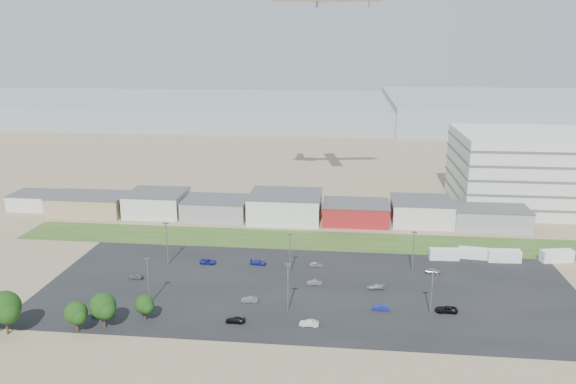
# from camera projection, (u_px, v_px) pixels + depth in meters

# --- Properties ---
(ground) EXTENTS (700.00, 700.00, 0.00)m
(ground) POSITION_uv_depth(u_px,v_px,m) (275.00, 331.00, 108.24)
(ground) COLOR #897457
(ground) RESTS_ON ground
(parking_lot) EXTENTS (120.00, 50.00, 0.01)m
(parking_lot) POSITION_uv_depth(u_px,v_px,m) (308.00, 288.00, 126.92)
(parking_lot) COLOR black
(parking_lot) RESTS_ON ground
(grass_strip) EXTENTS (160.00, 16.00, 0.02)m
(grass_strip) POSITION_uv_depth(u_px,v_px,m) (299.00, 240.00, 158.17)
(grass_strip) COLOR #2E4D1D
(grass_strip) RESTS_ON ground
(hills_backdrop) EXTENTS (700.00, 200.00, 9.00)m
(hills_backdrop) POSITION_uv_depth(u_px,v_px,m) (387.00, 113.00, 405.40)
(hills_backdrop) COLOR gray
(hills_backdrop) RESTS_ON ground
(building_row) EXTENTS (170.00, 20.00, 8.00)m
(building_row) POSITION_uv_depth(u_px,v_px,m) (251.00, 206.00, 177.17)
(building_row) COLOR silver
(building_row) RESTS_ON ground
(box_trailer_a) EXTENTS (7.59, 2.68, 2.81)m
(box_trailer_a) POSITION_uv_depth(u_px,v_px,m) (444.00, 254.00, 143.63)
(box_trailer_a) COLOR silver
(box_trailer_a) RESTS_ON ground
(box_trailer_b) EXTENTS (7.52, 3.11, 2.74)m
(box_trailer_b) POSITION_uv_depth(u_px,v_px,m) (473.00, 253.00, 144.41)
(box_trailer_b) COLOR silver
(box_trailer_b) RESTS_ON ground
(box_trailer_c) EXTENTS (8.25, 2.92, 3.05)m
(box_trailer_c) POSITION_uv_depth(u_px,v_px,m) (504.00, 256.00, 142.17)
(box_trailer_c) COLOR silver
(box_trailer_c) RESTS_ON ground
(box_trailer_d) EXTENTS (8.49, 4.26, 3.05)m
(box_trailer_d) POSITION_uv_depth(u_px,v_px,m) (557.00, 256.00, 142.15)
(box_trailer_d) COLOR silver
(box_trailer_d) RESTS_ON ground
(tree_left) EXTENTS (6.58, 6.58, 9.86)m
(tree_left) POSITION_uv_depth(u_px,v_px,m) (5.00, 310.00, 105.85)
(tree_left) COLOR black
(tree_left) RESTS_ON ground
(tree_mid) EXTENTS (4.65, 4.65, 6.97)m
(tree_mid) POSITION_uv_depth(u_px,v_px,m) (76.00, 315.00, 107.14)
(tree_mid) COLOR black
(tree_mid) RESTS_ON ground
(tree_right) EXTENTS (5.45, 5.45, 8.18)m
(tree_right) POSITION_uv_depth(u_px,v_px,m) (103.00, 308.00, 108.45)
(tree_right) COLOR black
(tree_right) RESTS_ON ground
(tree_near) EXTENTS (4.07, 4.07, 6.10)m
(tree_near) POSITION_uv_depth(u_px,v_px,m) (144.00, 306.00, 111.60)
(tree_near) COLOR black
(tree_near) RESTS_ON ground
(lightpole_front_l) EXTENTS (1.21, 0.50, 10.26)m
(lightpole_front_l) POSITION_uv_depth(u_px,v_px,m) (148.00, 281.00, 118.29)
(lightpole_front_l) COLOR slate
(lightpole_front_l) RESTS_ON ground
(lightpole_front_m) EXTENTS (1.24, 0.52, 10.56)m
(lightpole_front_m) POSITION_uv_depth(u_px,v_px,m) (288.00, 288.00, 114.84)
(lightpole_front_m) COLOR slate
(lightpole_front_m) RESTS_ON ground
(lightpole_front_r) EXTENTS (1.18, 0.49, 10.00)m
(lightpole_front_r) POSITION_uv_depth(u_px,v_px,m) (432.00, 292.00, 113.33)
(lightpole_front_r) COLOR slate
(lightpole_front_r) RESTS_ON ground
(lightpole_back_l) EXTENTS (1.29, 0.54, 10.97)m
(lightpole_back_l) POSITION_uv_depth(u_px,v_px,m) (167.00, 244.00, 139.25)
(lightpole_back_l) COLOR slate
(lightpole_back_l) RESTS_ON ground
(lightpole_back_m) EXTENTS (1.16, 0.49, 9.90)m
(lightpole_back_m) POSITION_uv_depth(u_px,v_px,m) (290.00, 254.00, 134.12)
(lightpole_back_m) COLOR slate
(lightpole_back_m) RESTS_ON ground
(lightpole_back_r) EXTENTS (1.22, 0.51, 10.34)m
(lightpole_back_r) POSITION_uv_depth(u_px,v_px,m) (413.00, 252.00, 134.44)
(lightpole_back_r) COLOR slate
(lightpole_back_r) RESTS_ON ground
(parked_car_0) EXTENTS (4.60, 2.25, 1.26)m
(parked_car_0) POSITION_uv_depth(u_px,v_px,m) (446.00, 309.00, 115.58)
(parked_car_0) COLOR black
(parked_car_0) RESTS_ON ground
(parked_car_1) EXTENTS (3.67, 1.51, 1.18)m
(parked_car_1) POSITION_uv_depth(u_px,v_px,m) (380.00, 308.00, 116.48)
(parked_car_1) COLOR navy
(parked_car_1) RESTS_ON ground
(parked_car_3) EXTENTS (3.93, 1.65, 1.13)m
(parked_car_3) POSITION_uv_depth(u_px,v_px,m) (235.00, 320.00, 111.29)
(parked_car_3) COLOR black
(parked_car_3) RESTS_ON ground
(parked_car_4) EXTENTS (3.69, 1.54, 1.19)m
(parked_car_4) POSITION_uv_depth(u_px,v_px,m) (249.00, 300.00, 120.10)
(parked_car_4) COLOR #595B5E
(parked_car_4) RESTS_ON ground
(parked_car_5) EXTENTS (3.53, 1.72, 1.16)m
(parked_car_5) POSITION_uv_depth(u_px,v_px,m) (136.00, 276.00, 132.01)
(parked_car_5) COLOR #595B5E
(parked_car_5) RESTS_ON ground
(parked_car_6) EXTENTS (4.17, 1.94, 1.18)m
(parked_car_6) POSITION_uv_depth(u_px,v_px,m) (258.00, 262.00, 140.46)
(parked_car_6) COLOR navy
(parked_car_6) RESTS_ON ground
(parked_car_7) EXTENTS (3.57, 1.63, 1.13)m
(parked_car_7) POSITION_uv_depth(u_px,v_px,m) (315.00, 282.00, 128.79)
(parked_car_7) COLOR #595B5E
(parked_car_7) RESTS_ON ground
(parked_car_8) EXTENTS (3.69, 1.74, 1.22)m
(parked_car_8) POSITION_uv_depth(u_px,v_px,m) (432.00, 271.00, 135.06)
(parked_car_8) COLOR #A5A5AA
(parked_car_8) RESTS_ON ground
(parked_car_9) EXTENTS (4.19, 2.09, 1.14)m
(parked_car_9) POSITION_uv_depth(u_px,v_px,m) (208.00, 262.00, 140.95)
(parked_car_9) COLOR navy
(parked_car_9) RESTS_ON ground
(parked_car_10) EXTENTS (4.37, 2.07, 1.23)m
(parked_car_10) POSITION_uv_depth(u_px,v_px,m) (103.00, 314.00, 113.74)
(parked_car_10) COLOR #595B5E
(parked_car_10) RESTS_ON ground
(parked_car_11) EXTENTS (3.47, 1.61, 1.10)m
(parked_car_11) POSITION_uv_depth(u_px,v_px,m) (317.00, 265.00, 138.92)
(parked_car_11) COLOR #A5A5AA
(parked_car_11) RESTS_ON ground
(parked_car_12) EXTENTS (4.19, 2.11, 1.17)m
(parked_car_12) POSITION_uv_depth(u_px,v_px,m) (375.00, 287.00, 126.38)
(parked_car_12) COLOR #A5A5AA
(parked_car_12) RESTS_ON ground
(parked_car_13) EXTENTS (3.83, 1.41, 1.25)m
(parked_car_13) POSITION_uv_depth(u_px,v_px,m) (309.00, 323.00, 109.92)
(parked_car_13) COLOR silver
(parked_car_13) RESTS_ON ground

